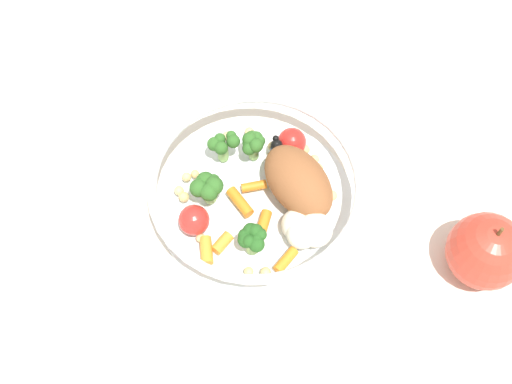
{
  "coord_description": "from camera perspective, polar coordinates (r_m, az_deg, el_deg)",
  "views": [
    {
      "loc": [
        0.1,
        0.32,
        0.64
      ],
      "look_at": [
        -0.01,
        0.0,
        0.03
      ],
      "focal_mm": 46.81,
      "sensor_mm": 36.0,
      "label": 1
    }
  ],
  "objects": [
    {
      "name": "ground_plane",
      "position": [
        0.73,
        -0.48,
        -1.19
      ],
      "size": [
        2.4,
        2.4,
        0.0
      ],
      "primitive_type": "plane",
      "color": "silver"
    },
    {
      "name": "food_container",
      "position": [
        0.7,
        0.82,
        -0.06
      ],
      "size": [
        0.22,
        0.22,
        0.06
      ],
      "color": "white",
      "rests_on": "ground_plane"
    },
    {
      "name": "loose_apple",
      "position": [
        0.7,
        19.04,
        -4.8
      ],
      "size": [
        0.08,
        0.08,
        0.09
      ],
      "color": "#BC3828",
      "rests_on": "ground_plane"
    }
  ]
}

